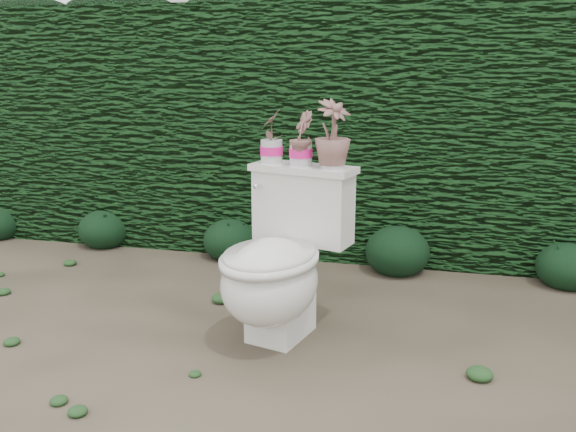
% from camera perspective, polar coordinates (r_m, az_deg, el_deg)
% --- Properties ---
extents(ground, '(60.00, 60.00, 0.00)m').
position_cam_1_polar(ground, '(2.94, -1.84, -10.92)').
color(ground, brown).
rests_on(ground, ground).
extents(hedge, '(8.00, 1.00, 1.60)m').
position_cam_1_polar(hedge, '(4.24, 3.84, 8.17)').
color(hedge, '#143D14').
rests_on(hedge, ground).
extents(house_wall, '(8.00, 3.50, 4.00)m').
position_cam_1_polar(house_wall, '(8.59, 13.47, 18.93)').
color(house_wall, silver).
rests_on(house_wall, ground).
extents(toilet, '(0.61, 0.77, 0.78)m').
position_cam_1_polar(toilet, '(2.77, -0.88, -4.59)').
color(toilet, silver).
rests_on(toilet, ground).
extents(potted_plant_left, '(0.09, 0.13, 0.24)m').
position_cam_1_polar(potted_plant_left, '(2.93, -1.56, 7.35)').
color(potted_plant_left, '#316B21').
rests_on(potted_plant_left, toilet).
extents(potted_plant_center, '(0.12, 0.14, 0.24)m').
position_cam_1_polar(potted_plant_center, '(2.86, 1.22, 7.15)').
color(potted_plant_center, '#316B21').
rests_on(potted_plant_center, toilet).
extents(potted_plant_right, '(0.23, 0.23, 0.30)m').
position_cam_1_polar(potted_plant_right, '(2.79, 4.19, 7.51)').
color(potted_plant_right, '#316B21').
rests_on(potted_plant_right, toilet).
extents(liriope_clump_1, '(0.35, 0.35, 0.28)m').
position_cam_1_polar(liriope_clump_1, '(4.43, -16.84, -0.85)').
color(liriope_clump_1, black).
rests_on(liriope_clump_1, ground).
extents(liriope_clump_2, '(0.35, 0.35, 0.28)m').
position_cam_1_polar(liriope_clump_2, '(4.00, -5.44, -1.87)').
color(liriope_clump_2, black).
rests_on(liriope_clump_2, ground).
extents(liriope_clump_3, '(0.39, 0.39, 0.31)m').
position_cam_1_polar(liriope_clump_3, '(3.76, 10.22, -2.87)').
color(liriope_clump_3, black).
rests_on(liriope_clump_3, ground).
extents(liriope_clump_4, '(0.35, 0.35, 0.28)m').
position_cam_1_polar(liriope_clump_4, '(3.83, 24.70, -3.95)').
color(liriope_clump_4, black).
rests_on(liriope_clump_4, ground).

